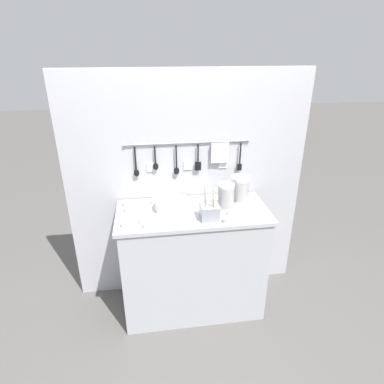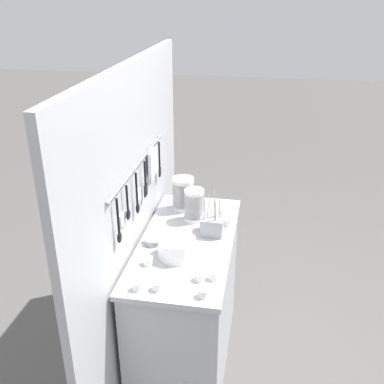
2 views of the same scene
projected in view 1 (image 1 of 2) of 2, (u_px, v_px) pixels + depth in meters
name	position (u px, v px, depth m)	size (l,w,h in m)	color
ground_plane	(193.00, 304.00, 2.82)	(20.00, 20.00, 0.00)	#514F4C
counter	(193.00, 261.00, 2.63)	(1.16, 0.54, 0.93)	#ADAFB5
back_wall	(188.00, 190.00, 2.69)	(1.96, 0.08, 1.93)	#B2B2B7
bowl_stack_back_corner	(240.00, 190.00, 2.53)	(0.14, 0.14, 0.22)	white
bowl_stack_tall_left	(226.00, 196.00, 2.43)	(0.12, 0.12, 0.21)	white
plate_stack	(169.00, 205.00, 2.41)	(0.21, 0.21, 0.11)	white
steel_mixing_bowl	(181.00, 199.00, 2.59)	(0.11, 0.11, 0.03)	#93969E
cutlery_caddy	(210.00, 212.00, 2.31)	(0.13, 0.13, 0.27)	#93969E
cup_back_left	(227.00, 220.00, 2.26)	(0.05, 0.05, 0.04)	white
cup_back_right	(231.00, 213.00, 2.36)	(0.05, 0.05, 0.04)	white
cup_front_left	(127.00, 204.00, 2.50)	(0.05, 0.05, 0.04)	white
cup_beside_plates	(143.00, 221.00, 2.26)	(0.05, 0.05, 0.04)	white
cup_edge_near	(128.00, 209.00, 2.41)	(0.05, 0.05, 0.04)	white
cup_by_caddy	(125.00, 225.00, 2.21)	(0.05, 0.05, 0.04)	white
cup_front_right	(147.00, 225.00, 2.20)	(0.05, 0.05, 0.04)	white
cup_mid_row	(155.00, 201.00, 2.53)	(0.05, 0.05, 0.04)	white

